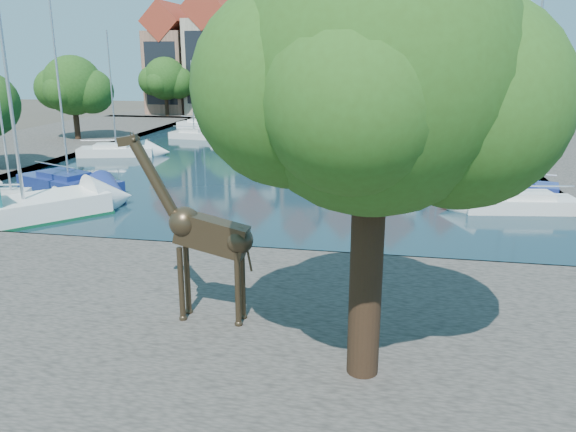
{
  "coord_description": "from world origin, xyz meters",
  "views": [
    {
      "loc": [
        7.94,
        -21.84,
        8.26
      ],
      "look_at": [
        4.28,
        -2.0,
        2.49
      ],
      "focal_mm": 35.0,
      "sensor_mm": 36.0,
      "label": 1
    }
  ],
  "objects_px": {
    "sailboat_right_a": "(520,200)",
    "sailboat_left_a": "(12,199)",
    "plane_tree": "(379,84)",
    "giraffe_statue": "(202,233)"
  },
  "relations": [
    {
      "from": "sailboat_left_a",
      "to": "sailboat_right_a",
      "type": "xyz_separation_m",
      "value": [
        27.51,
        4.68,
        0.0
      ]
    },
    {
      "from": "plane_tree",
      "to": "sailboat_right_a",
      "type": "xyz_separation_m",
      "value": [
        7.38,
        18.62,
        -7.0
      ]
    },
    {
      "from": "plane_tree",
      "to": "giraffe_statue",
      "type": "xyz_separation_m",
      "value": [
        -5.03,
        2.17,
        -4.43
      ]
    },
    {
      "from": "giraffe_statue",
      "to": "sailboat_left_a",
      "type": "bearing_deg",
      "value": 142.06
    },
    {
      "from": "sailboat_right_a",
      "to": "sailboat_left_a",
      "type": "bearing_deg",
      "value": -170.35
    },
    {
      "from": "sailboat_right_a",
      "to": "plane_tree",
      "type": "bearing_deg",
      "value": -111.63
    },
    {
      "from": "sailboat_left_a",
      "to": "plane_tree",
      "type": "bearing_deg",
      "value": -34.72
    },
    {
      "from": "plane_tree",
      "to": "sailboat_left_a",
      "type": "bearing_deg",
      "value": 145.28
    },
    {
      "from": "plane_tree",
      "to": "sailboat_left_a",
      "type": "relative_size",
      "value": 1.01
    },
    {
      "from": "plane_tree",
      "to": "sailboat_left_a",
      "type": "distance_m",
      "value": 25.47
    }
  ]
}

